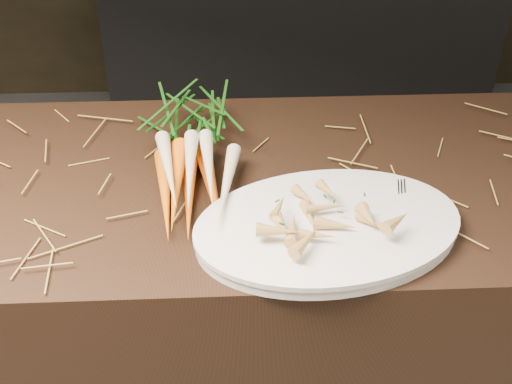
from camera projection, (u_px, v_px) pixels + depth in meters
main_counter at (254, 324)px, 1.60m from camera, size 2.40×0.70×0.90m
back_counter at (298, 40)px, 3.16m from camera, size 1.82×0.62×0.84m
straw_bedding at (254, 172)px, 1.34m from camera, size 1.40×0.60×0.02m
root_veg_bunch at (189, 141)px, 1.36m from camera, size 0.21×0.53×0.10m
serving_platter at (328, 230)px, 1.18m from camera, size 0.54×0.41×0.03m
roasted_veg_heap at (329, 212)px, 1.15m from camera, size 0.27×0.22×0.05m
serving_fork at (422, 217)px, 1.18m from camera, size 0.05×0.19×0.00m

